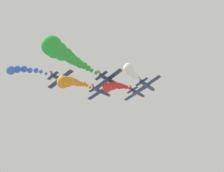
{
  "coord_description": "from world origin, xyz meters",
  "views": [
    {
      "loc": [
        35.62,
        -70.28,
        112.23
      ],
      "look_at": [
        0.0,
        0.0,
        133.2
      ],
      "focal_mm": 43.05,
      "sensor_mm": 36.0,
      "label": 1
    }
  ],
  "objects": [
    {
      "name": "airplane_left_inner",
      "position": [
        -5.28,
        2.68,
        132.6
      ],
      "size": [
        8.75,
        10.35,
        4.53
      ],
      "rotation": [
        0.0,
        -0.46,
        0.0
      ],
      "color": "navy"
    },
    {
      "name": "smoke_trail_left_inner",
      "position": [
        -2.21,
        -18.71,
        130.03
      ],
      "size": [
        6.67,
        20.97,
        5.94
      ],
      "color": "orange"
    },
    {
      "name": "airplane_right_inner",
      "position": [
        10.79,
        1.13,
        132.35
      ],
      "size": [
        8.57,
        10.35,
        4.89
      ],
      "rotation": [
        0.0,
        -0.5,
        0.0
      ],
      "color": "navy"
    },
    {
      "name": "airplane_left_outer",
      "position": [
        2.61,
        -7.19,
        133.0
      ],
      "size": [
        8.51,
        10.35,
        5.0
      ],
      "rotation": [
        0.0,
        -0.51,
        0.0
      ],
      "color": "navy"
    },
    {
      "name": "smoke_trail_right_inner",
      "position": [
        12.28,
        -14.64,
        131.81
      ],
      "size": [
        3.68,
        13.08,
        2.28
      ],
      "color": "white"
    },
    {
      "name": "smoke_trail_lead",
      "position": [
        3.73,
        -6.28,
        131.15
      ],
      "size": [
        2.71,
        15.41,
        4.68
      ],
      "color": "red"
    },
    {
      "name": "smoke_trail_right_outer",
      "position": [
        -13.99,
        -23.13,
        133.58
      ],
      "size": [
        2.19,
        13.97,
        4.27
      ],
      "color": "blue"
    },
    {
      "name": "airplane_lead",
      "position": [
        4.01,
        10.74,
        132.96
      ],
      "size": [
        8.75,
        10.35,
        4.52
      ],
      "rotation": [
        0.0,
        -0.45,
        0.0
      ],
      "color": "navy"
    },
    {
      "name": "airplane_right_outer",
      "position": [
        -13.95,
        -6.73,
        135.41
      ],
      "size": [
        8.56,
        10.35,
        4.9
      ],
      "rotation": [
        0.0,
        -0.5,
        0.0
      ],
      "color": "navy"
    },
    {
      "name": "smoke_trail_left_outer",
      "position": [
        7.11,
        -33.54,
        130.49
      ],
      "size": [
        9.07,
        27.61,
        6.12
      ],
      "color": "green"
    }
  ]
}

